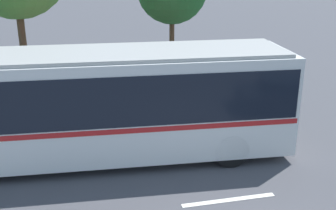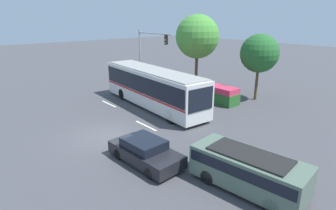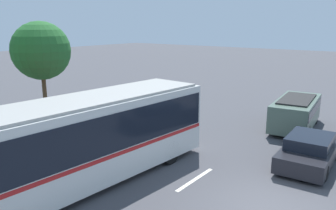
{
  "view_description": "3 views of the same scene",
  "coord_description": "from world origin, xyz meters",
  "views": [
    {
      "loc": [
        -3.18,
        -5.42,
        5.71
      ],
      "look_at": [
        -0.67,
        5.63,
        1.66
      ],
      "focal_mm": 44.73,
      "sensor_mm": 36.0,
      "label": 1
    },
    {
      "loc": [
        15.17,
        -7.59,
        7.41
      ],
      "look_at": [
        1.81,
        3.73,
        1.77
      ],
      "focal_mm": 29.61,
      "sensor_mm": 36.0,
      "label": 2
    },
    {
      "loc": [
        -9.8,
        -3.39,
        5.78
      ],
      "look_at": [
        2.36,
        5.86,
        2.11
      ],
      "focal_mm": 36.2,
      "sensor_mm": 36.0,
      "label": 3
    }
  ],
  "objects": [
    {
      "name": "street_tree_centre",
      "position": [
        1.56,
        14.56,
        4.25
      ],
      "size": [
        3.4,
        3.4,
        5.97
      ],
      "color": "brown",
      "rests_on": "ground"
    },
    {
      "name": "lane_stripe_mid",
      "position": [
        -6.04,
        3.49,
        0.01
      ],
      "size": [
        2.4,
        0.16,
        0.01
      ],
      "primitive_type": "cube",
      "color": "silver",
      "rests_on": "ground"
    },
    {
      "name": "sedan_foreground",
      "position": [
        4.4,
        -0.04,
        0.62
      ],
      "size": [
        4.4,
        2.12,
        1.31
      ],
      "rotation": [
        0.0,
        0.0,
        0.06
      ],
      "color": "black",
      "rests_on": "ground"
    },
    {
      "name": "traffic_light_pole",
      "position": [
        -8.54,
        9.7,
        4.07
      ],
      "size": [
        5.35,
        0.24,
        6.13
      ],
      "color": "gray",
      "rests_on": "ground"
    },
    {
      "name": "suv_left_lane",
      "position": [
        9.26,
        2.04,
        1.01
      ],
      "size": [
        5.23,
        2.58,
        1.74
      ],
      "rotation": [
        0.0,
        0.0,
        0.12
      ],
      "color": "#516656",
      "rests_on": "ground"
    },
    {
      "name": "city_bus",
      "position": [
        -2.97,
        6.09,
        1.83
      ],
      "size": [
        12.01,
        3.38,
        3.22
      ],
      "rotation": [
        0.0,
        0.0,
        -0.07
      ],
      "color": "silver",
      "rests_on": "ground"
    },
    {
      "name": "lane_stripe_near",
      "position": [
        0.27,
        2.98,
        0.01
      ],
      "size": [
        2.4,
        0.16,
        0.01
      ],
      "primitive_type": "cube",
      "color": "silver",
      "rests_on": "ground"
    },
    {
      "name": "street_tree_left",
      "position": [
        -5.36,
        13.8,
        5.36
      ],
      "size": [
        4.51,
        4.51,
        7.63
      ],
      "color": "brown",
      "rests_on": "ground"
    },
    {
      "name": "ground_plane",
      "position": [
        0.0,
        0.0,
        0.0
      ],
      "size": [
        140.0,
        140.0,
        0.0
      ],
      "primitive_type": "plane",
      "color": "#444449"
    },
    {
      "name": "flowering_hedge",
      "position": [
        -1.57,
        11.29,
        0.74
      ],
      "size": [
        6.54,
        1.53,
        1.5
      ],
      "color": "#286028",
      "rests_on": "ground"
    }
  ]
}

